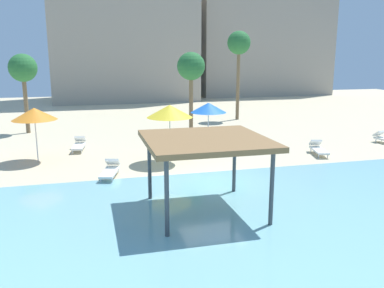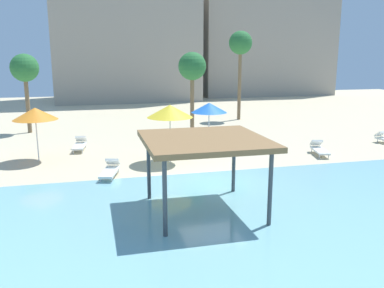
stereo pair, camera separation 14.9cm
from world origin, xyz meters
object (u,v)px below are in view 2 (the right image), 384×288
object	(u,v)px
beach_umbrella_yellow_3	(170,111)
lounge_chair_4	(110,170)
palm_tree_2	(192,68)
palm_tree_1	(240,45)
beach_umbrella_orange_0	(35,114)
lounge_chair_1	(319,149)
beach_umbrella_blue_1	(209,108)
palm_tree_0	(25,69)
shade_pavilion	(204,143)
lounge_chair_0	(80,144)

from	to	relation	value
beach_umbrella_yellow_3	lounge_chair_4	distance (m)	4.27
beach_umbrella_yellow_3	palm_tree_2	size ratio (longest dim) A/B	0.53
palm_tree_1	palm_tree_2	size ratio (longest dim) A/B	1.31
beach_umbrella_orange_0	lounge_chair_1	bearing A→B (deg)	-8.95
beach_umbrella_orange_0	palm_tree_2	distance (m)	11.22
beach_umbrella_blue_1	palm_tree_0	bearing A→B (deg)	143.27
lounge_chair_1	palm_tree_0	distance (m)	19.87
lounge_chair_1	palm_tree_0	xyz separation A→B (m)	(-16.24, 10.71, 4.05)
lounge_chair_4	palm_tree_0	size ratio (longest dim) A/B	0.37
palm_tree_0	palm_tree_1	size ratio (longest dim) A/B	0.75
beach_umbrella_blue_1	lounge_chair_1	distance (m)	6.47
palm_tree_2	palm_tree_0	bearing A→B (deg)	165.53
beach_umbrella_blue_1	palm_tree_1	world-z (taller)	palm_tree_1
shade_pavilion	palm_tree_2	world-z (taller)	palm_tree_2
palm_tree_1	palm_tree_2	distance (m)	7.34
lounge_chair_0	palm_tree_0	world-z (taller)	palm_tree_0
beach_umbrella_orange_0	lounge_chair_0	xyz separation A→B (m)	(2.02, 2.01, -2.12)
palm_tree_2	lounge_chair_0	bearing A→B (deg)	-154.86
lounge_chair_0	palm_tree_1	bearing A→B (deg)	129.95
lounge_chair_4	palm_tree_1	size ratio (longest dim) A/B	0.27
lounge_chair_1	palm_tree_0	world-z (taller)	palm_tree_0
beach_umbrella_blue_1	palm_tree_1	distance (m)	12.04
beach_umbrella_yellow_3	palm_tree_2	world-z (taller)	palm_tree_2
beach_umbrella_yellow_3	lounge_chair_0	bearing A→B (deg)	139.42
shade_pavilion	beach_umbrella_blue_1	xyz separation A→B (m)	(2.84, 9.09, -0.04)
shade_pavilion	palm_tree_0	distance (m)	18.95
lounge_chair_0	beach_umbrella_blue_1	bearing A→B (deg)	84.01
beach_umbrella_blue_1	palm_tree_2	size ratio (longest dim) A/B	0.49
shade_pavilion	lounge_chair_4	size ratio (longest dim) A/B	2.04
shade_pavilion	lounge_chair_0	xyz separation A→B (m)	(-4.38, 10.72, -2.13)
shade_pavilion	beach_umbrella_yellow_3	bearing A→B (deg)	88.76
palm_tree_1	shade_pavilion	bearing A→B (deg)	-113.80
lounge_chair_0	lounge_chair_1	size ratio (longest dim) A/B	0.98
beach_umbrella_yellow_3	lounge_chair_1	world-z (taller)	beach_umbrella_yellow_3
beach_umbrella_orange_0	palm_tree_1	xyz separation A→B (m)	(14.82, 10.39, 3.65)
beach_umbrella_orange_0	beach_umbrella_blue_1	size ratio (longest dim) A/B	1.02
beach_umbrella_orange_0	lounge_chair_0	distance (m)	3.55
palm_tree_0	lounge_chair_1	bearing A→B (deg)	-33.41
lounge_chair_1	palm_tree_1	xyz separation A→B (m)	(0.09, 12.71, 5.77)
beach_umbrella_orange_0	lounge_chair_0	bearing A→B (deg)	44.87
lounge_chair_0	palm_tree_2	size ratio (longest dim) A/B	0.35
beach_umbrella_orange_0	lounge_chair_1	distance (m)	15.06
lounge_chair_1	lounge_chair_4	distance (m)	11.38
beach_umbrella_blue_1	lounge_chair_1	xyz separation A→B (m)	(5.50, -2.69, -2.09)
lounge_chair_4	beach_umbrella_orange_0	bearing A→B (deg)	-122.59
beach_umbrella_yellow_3	lounge_chair_0	size ratio (longest dim) A/B	1.50
beach_umbrella_blue_1	lounge_chair_4	size ratio (longest dim) A/B	1.36
beach_umbrella_blue_1	lounge_chair_1	world-z (taller)	beach_umbrella_blue_1
lounge_chair_1	palm_tree_1	distance (m)	13.96
lounge_chair_4	palm_tree_0	xyz separation A→B (m)	(-4.95, 12.13, 4.05)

